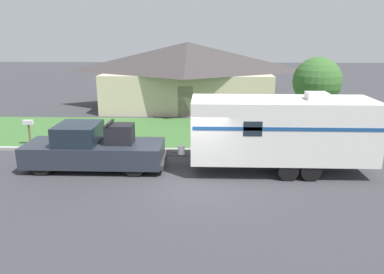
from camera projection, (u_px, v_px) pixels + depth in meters
The scene contains 8 objects.
ground_plane at pixel (195, 182), 14.29m from camera, with size 120.00×120.00×0.00m, color #38383D.
curb_strip at pixel (197, 150), 17.88m from camera, with size 80.00×0.30×0.14m.
lawn_strip at pixel (198, 132), 21.40m from camera, with size 80.00×7.00×0.03m.
house_across_street at pixel (188, 74), 27.91m from camera, with size 12.80×7.41×4.86m.
pickup_truck at pixel (93, 149), 15.53m from camera, with size 5.78×2.05×2.02m.
travel_trailer at pixel (281, 129), 15.01m from camera, with size 8.16×2.46×3.26m.
mailbox at pixel (29, 126), 18.56m from camera, with size 0.48×0.20×1.33m.
tree_in_yard at pixel (317, 82), 19.63m from camera, with size 2.53×2.53×4.31m.
Camera 1 is at (0.39, -13.29, 5.50)m, focal length 35.00 mm.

